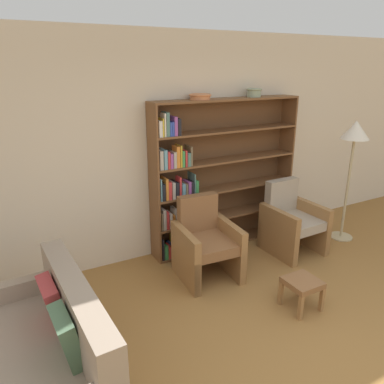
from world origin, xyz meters
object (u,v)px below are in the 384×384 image
(armchair_cushioned, at_px, (292,221))
(floor_lamp, at_px, (354,139))
(bowl_copper, at_px, (254,92))
(couch, at_px, (40,361))
(armchair_leather, at_px, (206,243))
(footstool, at_px, (302,285))
(bowl_terracotta, at_px, (200,96))
(bookshelf, at_px, (212,178))

(armchair_cushioned, bearing_deg, floor_lamp, 174.04)
(bowl_copper, relative_size, couch, 0.12)
(floor_lamp, bearing_deg, couch, -169.02)
(armchair_leather, xyz_separation_m, armchair_cushioned, (1.31, 0.00, 0.00))
(armchair_cushioned, distance_m, footstool, 1.30)
(bowl_terracotta, distance_m, armchair_leather, 1.72)
(floor_lamp, bearing_deg, bowl_terracotta, 160.91)
(bowl_terracotta, bearing_deg, bookshelf, 5.17)
(floor_lamp, bearing_deg, armchair_cushioned, 175.34)
(bowl_terracotta, relative_size, armchair_leather, 0.29)
(armchair_leather, bearing_deg, footstool, 121.56)
(bowl_copper, height_order, couch, bowl_copper)
(bowl_terracotta, bearing_deg, bowl_copper, 0.00)
(bowl_copper, xyz_separation_m, couch, (-2.99, -1.49, -1.73))
(footstool, bearing_deg, bowl_copper, 71.88)
(bookshelf, relative_size, armchair_leather, 2.24)
(bowl_copper, bearing_deg, footstool, -108.12)
(bookshelf, xyz_separation_m, couch, (-2.39, -1.50, -0.66))
(bowl_copper, relative_size, floor_lamp, 0.12)
(bowl_copper, height_order, footstool, bowl_copper)
(bookshelf, xyz_separation_m, bowl_copper, (0.60, -0.02, 1.07))
(bowl_copper, xyz_separation_m, armchair_leather, (-1.05, -0.61, -1.62))
(armchair_leather, distance_m, armchair_cushioned, 1.31)
(couch, xyz_separation_m, footstool, (2.45, -0.14, -0.04))
(armchair_cushioned, bearing_deg, bookshelf, -37.44)
(armchair_cushioned, height_order, floor_lamp, floor_lamp)
(couch, xyz_separation_m, armchair_cushioned, (3.24, 0.88, 0.11))
(couch, bearing_deg, bowl_terracotta, -58.57)
(bowl_terracotta, relative_size, couch, 0.16)
(armchair_cushioned, relative_size, footstool, 2.83)
(footstool, bearing_deg, couch, 176.68)
(armchair_leather, relative_size, floor_lamp, 0.55)
(couch, distance_m, floor_lamp, 4.38)
(bowl_copper, relative_size, armchair_cushioned, 0.22)
(bowl_copper, xyz_separation_m, floor_lamp, (1.17, -0.68, -0.60))
(bowl_terracotta, distance_m, armchair_cushioned, 2.00)
(bowl_terracotta, bearing_deg, floor_lamp, -19.09)
(bowl_copper, distance_m, armchair_leather, 2.02)
(armchair_leather, relative_size, footstool, 2.83)
(bowl_terracotta, relative_size, footstool, 0.82)
(bookshelf, bearing_deg, bowl_copper, -1.72)
(bookshelf, xyz_separation_m, armchair_leather, (-0.46, -0.62, -0.55))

